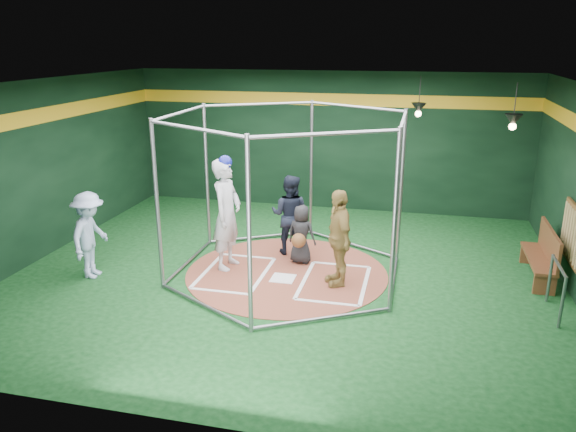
% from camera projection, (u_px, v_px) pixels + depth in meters
% --- Properties ---
extents(room_shell, '(10.10, 9.10, 3.53)m').
position_uv_depth(room_shell, '(287.00, 183.00, 10.10)').
color(room_shell, '#0C3513').
rests_on(room_shell, ground).
extents(clay_disc, '(3.80, 3.80, 0.01)m').
position_uv_depth(clay_disc, '(287.00, 273.00, 10.62)').
color(clay_disc, brown).
rests_on(clay_disc, ground).
extents(home_plate, '(0.43, 0.43, 0.01)m').
position_uv_depth(home_plate, '(283.00, 278.00, 10.34)').
color(home_plate, white).
rests_on(home_plate, clay_disc).
extents(batter_box_left, '(1.17, 1.77, 0.01)m').
position_uv_depth(batter_box_left, '(235.00, 273.00, 10.59)').
color(batter_box_left, white).
rests_on(batter_box_left, clay_disc).
extents(batter_box_right, '(1.17, 1.77, 0.01)m').
position_uv_depth(batter_box_right, '(334.00, 282.00, 10.17)').
color(batter_box_right, white).
rests_on(batter_box_right, clay_disc).
extents(batting_cage, '(4.05, 4.67, 3.00)m').
position_uv_depth(batting_cage, '(287.00, 197.00, 10.17)').
color(batting_cage, gray).
rests_on(batting_cage, ground).
extents(bat_rack, '(0.07, 1.25, 0.98)m').
position_uv_depth(bat_rack, '(572.00, 234.00, 9.59)').
color(bat_rack, brown).
rests_on(bat_rack, room_shell).
extents(pendant_lamp_near, '(0.34, 0.34, 0.90)m').
position_uv_depth(pendant_lamp_near, '(419.00, 108.00, 12.65)').
color(pendant_lamp_near, black).
rests_on(pendant_lamp_near, room_shell).
extents(pendant_lamp_far, '(0.34, 0.34, 0.90)m').
position_uv_depth(pendant_lamp_far, '(513.00, 120.00, 10.77)').
color(pendant_lamp_far, black).
rests_on(pendant_lamp_far, room_shell).
extents(batter_figure, '(0.59, 0.82, 2.19)m').
position_uv_depth(batter_figure, '(227.00, 213.00, 10.57)').
color(batter_figure, '#BCBBC2').
rests_on(batter_figure, clay_disc).
extents(visitor_leopard, '(0.81, 1.11, 1.75)m').
position_uv_depth(visitor_leopard, '(339.00, 238.00, 9.88)').
color(visitor_leopard, tan).
rests_on(visitor_leopard, clay_disc).
extents(catcher_figure, '(0.63, 0.63, 1.17)m').
position_uv_depth(catcher_figure, '(301.00, 235.00, 10.93)').
color(catcher_figure, black).
rests_on(catcher_figure, clay_disc).
extents(umpire, '(0.84, 0.68, 1.64)m').
position_uv_depth(umpire, '(290.00, 215.00, 11.36)').
color(umpire, black).
rests_on(umpire, clay_disc).
extents(bystander_blue, '(0.67, 1.08, 1.62)m').
position_uv_depth(bystander_blue, '(90.00, 235.00, 10.24)').
color(bystander_blue, '#A6B9DC').
rests_on(bystander_blue, ground).
extents(dugout_bench, '(0.38, 1.65, 0.96)m').
position_uv_depth(dugout_bench, '(543.00, 253.00, 10.24)').
color(dugout_bench, brown).
rests_on(dugout_bench, ground).
extents(steel_railing, '(0.05, 0.99, 0.85)m').
position_uv_depth(steel_railing, '(557.00, 281.00, 8.86)').
color(steel_railing, gray).
rests_on(steel_railing, ground).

